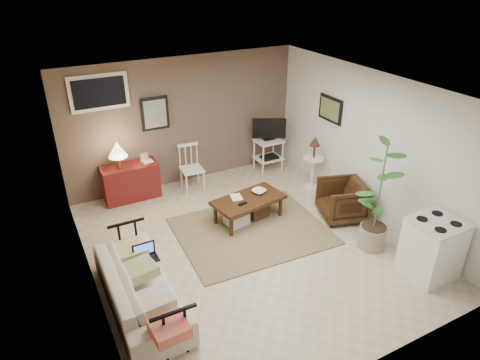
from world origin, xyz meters
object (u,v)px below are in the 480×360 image
tv_stand (269,144)px  side_table (314,157)px  sofa (139,281)px  spindle_chair (192,169)px  stove (432,248)px  coffee_table (248,208)px  potted_plant (380,192)px  red_console (130,179)px  armchair (342,199)px

tv_stand → side_table: (0.33, -1.05, 0.06)m
sofa → side_table: side_table is taller
spindle_chair → stove: bearing=-63.1°
spindle_chair → tv_stand: (1.69, 0.02, 0.18)m
coffee_table → sofa: size_ratio=0.64×
spindle_chair → potted_plant: size_ratio=0.49×
sofa → red_console: red_console is taller
armchair → sofa: bearing=-64.8°
tv_stand → side_table: size_ratio=1.07×
red_console → armchair: (2.94, -2.30, -0.04)m
red_console → tv_stand: size_ratio=1.02×
red_console → tv_stand: (2.81, -0.17, 0.20)m
armchair → stove: stove is taller
armchair → stove: (0.12, -1.70, 0.07)m
side_table → stove: (-0.08, -2.79, -0.22)m
potted_plant → spindle_chair: bearing=119.5°
coffee_table → stove: size_ratio=1.45×
spindle_chair → potted_plant: potted_plant is taller
red_console → spindle_chair: bearing=-9.3°
coffee_table → potted_plant: (1.30, -1.52, 0.70)m
red_console → stove: (3.06, -4.00, 0.03)m
potted_plant → coffee_table: bearing=130.5°
armchair → coffee_table: bearing=-96.2°
coffee_table → spindle_chair: spindle_chair is taller
side_table → red_console: bearing=158.8°
coffee_table → potted_plant: bearing=-49.5°
coffee_table → side_table: size_ratio=1.19×
spindle_chair → armchair: spindle_chair is taller
spindle_chair → potted_plant: (1.69, -2.99, 0.54)m
coffee_table → sofa: bearing=-152.8°
spindle_chair → stove: size_ratio=1.01×
coffee_table → red_console: size_ratio=1.10×
stove → tv_stand: bearing=93.8°
tv_stand → potted_plant: (0.00, -3.01, 0.36)m
red_console → potted_plant: size_ratio=0.64×
tv_stand → armchair: bearing=-86.3°
tv_stand → potted_plant: size_ratio=0.62×
sofa → spindle_chair: spindle_chair is taller
red_console → side_table: red_console is taller
stove → armchair: bearing=93.9°
spindle_chair → armchair: (1.82, -2.12, -0.05)m
spindle_chair → side_table: side_table is taller
stove → sofa: bearing=161.2°
coffee_table → stove: stove is taller
spindle_chair → sofa: bearing=-124.1°
side_table → potted_plant: size_ratio=0.59×
sofa → red_console: (0.61, 2.75, 0.01)m
spindle_chair → tv_stand: size_ratio=0.78×
coffee_table → stove: 2.81m
coffee_table → spindle_chair: size_ratio=1.44×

